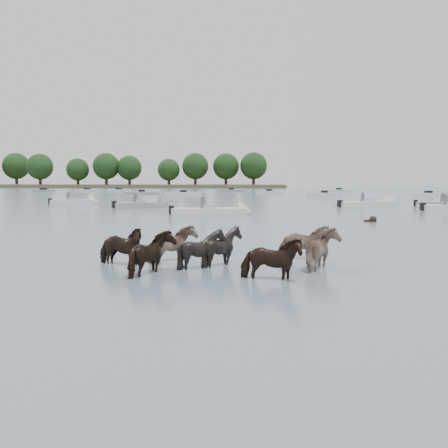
{
  "coord_description": "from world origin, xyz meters",
  "views": [
    {
      "loc": [
        2.32,
        -13.49,
        2.37
      ],
      "look_at": [
        1.25,
        0.73,
        1.1
      ],
      "focal_mm": 39.3,
      "sensor_mm": 36.0,
      "label": 1
    }
  ],
  "objects": [
    {
      "name": "ground",
      "position": [
        0.0,
        0.0,
        0.0
      ],
      "size": [
        400.0,
        400.0,
        0.0
      ],
      "primitive_type": "plane",
      "color": "#4C5E6D",
      "rests_on": "ground"
    },
    {
      "name": "shoreline",
      "position": [
        -70.0,
        150.0,
        0.5
      ],
      "size": [
        160.0,
        30.0,
        1.0
      ],
      "primitive_type": "cube",
      "color": "#4C4233",
      "rests_on": "ground"
    },
    {
      "name": "pony_herd",
      "position": [
        1.21,
        -0.28,
        0.42
      ],
      "size": [
        7.09,
        3.99,
        1.34
      ],
      "color": "black",
      "rests_on": "ground"
    },
    {
      "name": "swimming_pony",
      "position": [
        8.73,
        15.23,
        0.1
      ],
      "size": [
        0.72,
        0.44,
        0.44
      ],
      "color": "black",
      "rests_on": "ground"
    },
    {
      "name": "motorboat_a",
      "position": [
        -7.56,
        28.83,
        0.23
      ],
      "size": [
        5.11,
        4.06,
        1.92
      ],
      "rotation": [
        0.0,
        0.0,
        0.57
      ],
      "color": "gray",
      "rests_on": "ground"
    },
    {
      "name": "motorboat_b",
      "position": [
        -0.5,
        20.14,
        0.23
      ],
      "size": [
        5.83,
        2.43,
        1.92
      ],
      "rotation": [
        0.0,
        0.0,
        0.15
      ],
      "color": "silver",
      "rests_on": "ground"
    },
    {
      "name": "motorboat_c",
      "position": [
        12.69,
        32.36,
        0.22
      ],
      "size": [
        6.51,
        4.53,
        1.92
      ],
      "rotation": [
        0.0,
        0.0,
        0.5
      ],
      "color": "silver",
      "rests_on": "ground"
    },
    {
      "name": "motorboat_f",
      "position": [
        -15.54,
        33.69,
        0.23
      ],
      "size": [
        4.87,
        3.16,
        1.92
      ],
      "rotation": [
        0.0,
        0.0,
        0.37
      ],
      "color": "silver",
      "rests_on": "ground"
    },
    {
      "name": "distant_flotilla",
      "position": [
        0.08,
        76.07,
        0.26
      ],
      "size": [
        106.56,
        29.66,
        0.93
      ],
      "color": "silver",
      "rests_on": "ground"
    },
    {
      "name": "treeline",
      "position": [
        -70.63,
        147.58,
        7.0
      ],
      "size": [
        148.4,
        21.19,
        12.47
      ],
      "color": "#382619",
      "rests_on": "ground"
    }
  ]
}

